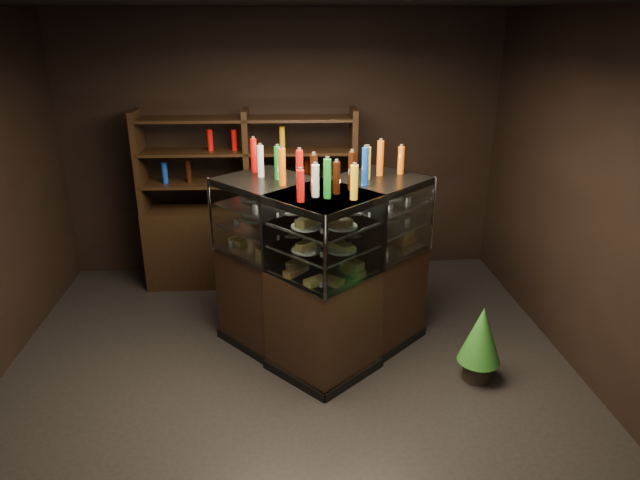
% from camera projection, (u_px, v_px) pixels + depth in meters
% --- Properties ---
extents(ground, '(5.00, 5.00, 0.00)m').
position_uv_depth(ground, '(291.00, 385.00, 4.82)').
color(ground, black).
rests_on(ground, ground).
extents(room_shell, '(5.02, 5.02, 3.01)m').
position_uv_depth(room_shell, '(286.00, 160.00, 4.11)').
color(room_shell, black).
rests_on(room_shell, ground).
extents(display_case, '(2.03, 1.59, 1.60)m').
position_uv_depth(display_case, '(323.00, 300.00, 5.12)').
color(display_case, black).
rests_on(display_case, ground).
extents(food_display, '(1.56, 1.10, 0.49)m').
position_uv_depth(food_display, '(323.00, 226.00, 4.86)').
color(food_display, '#B68941').
rests_on(food_display, display_case).
extents(bottles_top, '(1.38, 0.97, 0.30)m').
position_uv_depth(bottles_top, '(323.00, 169.00, 4.68)').
color(bottles_top, '#B20C0A').
rests_on(bottles_top, display_case).
extents(potted_conifer, '(0.36, 0.36, 0.77)m').
position_uv_depth(potted_conifer, '(481.00, 334.00, 4.75)').
color(potted_conifer, black).
rests_on(potted_conifer, ground).
extents(back_shelving, '(2.37, 0.49, 2.00)m').
position_uv_depth(back_shelving, '(251.00, 233.00, 6.47)').
color(back_shelving, black).
rests_on(back_shelving, ground).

